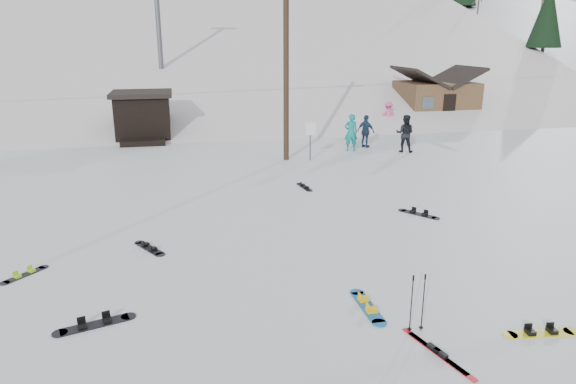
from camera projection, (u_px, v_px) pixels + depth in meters
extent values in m
plane|color=white|center=(328.00, 303.00, 11.48)|extent=(200.00, 200.00, 0.00)
cube|color=silver|center=(206.00, 180.00, 66.42)|extent=(60.00, 85.24, 65.97)
cube|color=white|center=(492.00, 167.00, 69.12)|extent=(45.66, 93.98, 54.59)
cylinder|color=#3A2819|center=(286.00, 65.00, 23.68)|extent=(0.26, 0.26, 9.00)
cylinder|color=#595B60|center=(310.00, 142.00, 24.57)|extent=(0.07, 0.07, 1.80)
cube|color=white|center=(311.00, 129.00, 24.35)|extent=(0.50, 0.04, 0.60)
cube|color=black|center=(143.00, 118.00, 29.76)|extent=(3.00, 3.00, 2.50)
cube|color=black|center=(141.00, 94.00, 29.37)|extent=(3.40, 3.40, 0.25)
cube|color=black|center=(143.00, 142.00, 28.39)|extent=(2.40, 1.20, 0.30)
cylinder|color=#595B60|center=(158.00, 15.00, 36.66)|extent=(0.36, 0.36, 8.00)
cube|color=brown|center=(435.00, 101.00, 36.58)|extent=(5.00, 4.00, 2.70)
cube|color=black|center=(419.00, 77.00, 35.81)|extent=(2.69, 4.40, 1.43)
cube|color=black|center=(455.00, 77.00, 36.36)|extent=(2.69, 4.40, 1.43)
cube|color=black|center=(449.00, 108.00, 34.76)|extent=(0.90, 0.06, 1.90)
cube|color=#1B6AB0|center=(367.00, 307.00, 11.28)|extent=(0.32, 1.37, 0.03)
cylinder|color=#1B6AB0|center=(357.00, 292.00, 11.92)|extent=(0.31, 0.31, 0.03)
cylinder|color=#1B6AB0|center=(379.00, 323.00, 10.65)|extent=(0.31, 0.31, 0.03)
cube|color=yellow|center=(363.00, 299.00, 11.50)|extent=(0.23, 0.17, 0.09)
cube|color=yellow|center=(372.00, 310.00, 11.04)|extent=(0.23, 0.17, 0.09)
cube|color=red|center=(441.00, 356.00, 9.56)|extent=(0.57, 1.68, 0.02)
cube|color=black|center=(441.00, 353.00, 9.55)|extent=(0.17, 0.32, 0.08)
cube|color=red|center=(434.00, 351.00, 9.71)|extent=(0.57, 1.68, 0.02)
cube|color=black|center=(434.00, 348.00, 9.69)|extent=(0.17, 0.32, 0.08)
cylinder|color=black|center=(411.00, 305.00, 10.18)|extent=(0.02, 0.02, 1.21)
cylinder|color=black|center=(409.00, 329.00, 10.34)|extent=(0.09, 0.09, 0.01)
cylinder|color=black|center=(413.00, 278.00, 10.02)|extent=(0.04, 0.04, 0.11)
cylinder|color=black|center=(423.00, 303.00, 10.24)|extent=(0.02, 0.02, 1.21)
cylinder|color=black|center=(421.00, 328.00, 10.39)|extent=(0.09, 0.09, 0.01)
cylinder|color=black|center=(425.00, 277.00, 10.07)|extent=(0.04, 0.04, 0.11)
cube|color=black|center=(95.00, 325.00, 10.58)|extent=(1.38, 0.68, 0.03)
cylinder|color=black|center=(128.00, 317.00, 10.89)|extent=(0.31, 0.31, 0.03)
cylinder|color=black|center=(60.00, 333.00, 10.28)|extent=(0.31, 0.31, 0.03)
cube|color=black|center=(107.00, 319.00, 10.68)|extent=(0.22, 0.26, 0.09)
cube|color=black|center=(82.00, 325.00, 10.46)|extent=(0.22, 0.26, 0.09)
cube|color=black|center=(149.00, 248.00, 14.42)|extent=(0.85, 1.16, 0.02)
cylinder|color=black|center=(139.00, 242.00, 14.84)|extent=(0.27, 0.27, 0.02)
cylinder|color=black|center=(160.00, 255.00, 14.01)|extent=(0.27, 0.27, 0.02)
cube|color=black|center=(146.00, 245.00, 14.56)|extent=(0.24, 0.23, 0.08)
cube|color=black|center=(153.00, 249.00, 14.26)|extent=(0.24, 0.23, 0.08)
cube|color=black|center=(25.00, 275.00, 12.82)|extent=(0.89, 0.93, 0.02)
cylinder|color=black|center=(44.00, 267.00, 13.25)|extent=(0.24, 0.24, 0.02)
cylinder|color=black|center=(5.00, 283.00, 12.38)|extent=(0.24, 0.24, 0.02)
cube|color=#92DF1A|center=(31.00, 270.00, 12.96)|extent=(0.21, 0.21, 0.07)
cube|color=#92DF1A|center=(17.00, 276.00, 12.65)|extent=(0.21, 0.21, 0.07)
cube|color=black|center=(419.00, 214.00, 17.22)|extent=(0.96, 1.15, 0.03)
cylinder|color=black|center=(436.00, 218.00, 16.83)|extent=(0.28, 0.28, 0.03)
cylinder|color=black|center=(402.00, 210.00, 17.61)|extent=(0.28, 0.28, 0.03)
cube|color=black|center=(425.00, 214.00, 17.06)|extent=(0.25, 0.24, 0.08)
cube|color=black|center=(413.00, 211.00, 17.34)|extent=(0.25, 0.24, 0.08)
cube|color=yellow|center=(541.00, 333.00, 10.27)|extent=(1.31, 0.44, 0.03)
cylinder|color=yellow|center=(571.00, 332.00, 10.33)|extent=(0.29, 0.29, 0.03)
cylinder|color=yellow|center=(510.00, 335.00, 10.22)|extent=(0.29, 0.29, 0.03)
cube|color=black|center=(552.00, 330.00, 10.28)|extent=(0.18, 0.23, 0.08)
cube|color=black|center=(530.00, 332.00, 10.24)|extent=(0.18, 0.23, 0.08)
cube|color=black|center=(304.00, 187.00, 20.34)|extent=(0.41, 1.08, 0.02)
cylinder|color=black|center=(299.00, 184.00, 20.81)|extent=(0.24, 0.24, 0.02)
cylinder|color=black|center=(310.00, 191.00, 19.86)|extent=(0.24, 0.24, 0.02)
cube|color=black|center=(302.00, 185.00, 20.49)|extent=(0.19, 0.16, 0.07)
cube|color=black|center=(306.00, 187.00, 20.15)|extent=(0.19, 0.16, 0.07)
imported|color=#0C807A|center=(351.00, 132.00, 26.64)|extent=(0.76, 0.55, 1.94)
imported|color=black|center=(405.00, 133.00, 26.41)|extent=(1.18, 1.10, 1.93)
imported|color=#DD4E89|center=(388.00, 115.00, 33.57)|extent=(1.10, 0.64, 1.70)
imported|color=#1C2C46|center=(366.00, 131.00, 27.51)|extent=(0.97, 1.07, 1.75)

